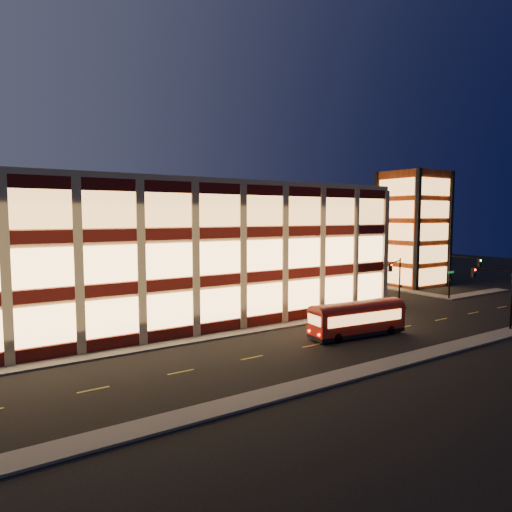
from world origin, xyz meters
TOP-DOWN VIEW (x-y plane):
  - ground at (0.00, 0.00)m, footprint 200.00×200.00m
  - sidewalk_office_south at (-3.00, 1.00)m, footprint 54.00×2.00m
  - sidewalk_office_east at (23.00, 17.00)m, footprint 2.00×30.00m
  - sidewalk_tower_south at (40.00, 1.00)m, footprint 14.00×2.00m
  - sidewalk_tower_west at (34.00, 17.00)m, footprint 2.00×30.00m
  - sidewalk_near at (0.00, -13.00)m, footprint 100.00×2.00m
  - office_building at (-2.91, 16.91)m, footprint 50.45×30.45m
  - stair_tower at (39.95, 11.95)m, footprint 8.60×8.60m
  - traffic_signal_far at (22.21, 0.24)m, footprint 3.79×1.87m
  - traffic_signal_right at (33.50, -0.62)m, footprint 1.20×4.37m
  - traffic_signal_near at (23.50, -11.03)m, footprint 0.32×4.45m
  - trolley_bus at (9.59, -5.85)m, footprint 9.68×3.35m

SIDE VIEW (x-z plane):
  - ground at x=0.00m, z-range 0.00..0.00m
  - sidewalk_office_south at x=-3.00m, z-range 0.00..0.15m
  - sidewalk_office_east at x=23.00m, z-range 0.00..0.15m
  - sidewalk_tower_south at x=40.00m, z-range 0.00..0.15m
  - sidewalk_tower_west at x=34.00m, z-range 0.00..0.15m
  - sidewalk_near at x=0.00m, z-range 0.00..0.15m
  - trolley_bus at x=9.59m, z-range 0.17..3.39m
  - traffic_signal_right at x=33.50m, z-range 1.10..7.10m
  - traffic_signal_far at x=22.21m, z-range 1.11..7.11m
  - traffic_signal_near at x=23.50m, z-range 1.13..7.13m
  - office_building at x=-2.91m, z-range 0.00..14.50m
  - stair_tower at x=39.95m, z-range -0.01..17.99m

